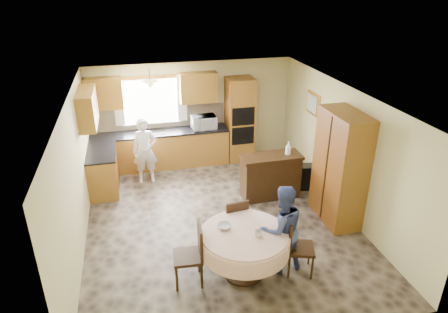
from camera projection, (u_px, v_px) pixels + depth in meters
name	position (u px, v px, depth m)	size (l,w,h in m)	color
floor	(219.00, 220.00, 7.82)	(5.00, 6.00, 0.01)	#6C5E4C
ceiling	(219.00, 96.00, 6.77)	(5.00, 6.00, 0.01)	white
wall_back	(192.00, 112.00, 9.94)	(5.00, 0.02, 2.50)	#CBC282
wall_front	(277.00, 270.00, 4.65)	(5.00, 0.02, 2.50)	#CBC282
wall_left	(76.00, 177.00, 6.76)	(0.02, 6.00, 2.50)	#CBC282
wall_right	(343.00, 150.00, 7.83)	(0.02, 6.00, 2.50)	#CBC282
window	(151.00, 102.00, 9.57)	(1.40, 0.03, 1.10)	white
curtain_left	(118.00, 102.00, 9.34)	(0.22, 0.02, 1.15)	white
curtain_right	(182.00, 98.00, 9.66)	(0.22, 0.02, 1.15)	white
base_cab_back	(161.00, 150.00, 9.84)	(3.30, 0.60, 0.88)	#AE7D2E
counter_back	(160.00, 132.00, 9.64)	(3.30, 0.64, 0.04)	black
base_cab_left	(103.00, 172.00, 8.75)	(0.60, 1.20, 0.88)	#AE7D2E
counter_left	(101.00, 152.00, 8.56)	(0.64, 1.20, 0.04)	black
backsplash	(158.00, 118.00, 9.78)	(3.30, 0.02, 0.55)	tan
wall_cab_left	(103.00, 93.00, 9.08)	(0.85, 0.33, 0.72)	#A27528
wall_cab_right	(198.00, 88.00, 9.55)	(0.90, 0.33, 0.72)	#A27528
wall_cab_side	(87.00, 108.00, 8.11)	(0.33, 1.20, 0.72)	#A27528
oven_tower	(240.00, 120.00, 10.00)	(0.66, 0.62, 2.12)	#AE7D2E
oven_upper	(243.00, 117.00, 9.64)	(0.56, 0.01, 0.45)	black
oven_lower	(243.00, 136.00, 9.85)	(0.56, 0.01, 0.45)	black
pendant	(150.00, 85.00, 8.93)	(0.36, 0.36, 0.18)	beige
sideboard	(270.00, 177.00, 8.47)	(1.27, 0.52, 0.91)	#38240F
space_heater	(307.00, 177.00, 8.88)	(0.41, 0.28, 0.56)	black
cupboard	(340.00, 168.00, 7.45)	(0.57, 1.14, 2.18)	#AE7D2E
dining_table	(244.00, 242.00, 6.16)	(1.40, 1.40, 0.80)	#38240F
chair_left	(193.00, 251.00, 6.05)	(0.47, 0.47, 1.02)	#38240F
chair_back	(235.00, 221.00, 6.85)	(0.46, 0.46, 0.97)	#38240F
chair_right	(296.00, 244.00, 6.27)	(0.52, 0.52, 0.96)	#38240F
framed_picture	(313.00, 103.00, 8.86)	(0.06, 0.58, 0.48)	gold
microwave	(204.00, 122.00, 9.75)	(0.59, 0.40, 0.33)	silver
person_sink	(145.00, 151.00, 8.99)	(0.55, 0.36, 1.52)	silver
person_dining	(282.00, 229.00, 6.26)	(0.73, 0.57, 1.49)	#39467D
bowl_sideboard	(259.00, 158.00, 8.22)	(0.22, 0.22, 0.05)	#B2B2B2
bottle_sideboard	(288.00, 149.00, 8.29)	(0.13, 0.13, 0.33)	silver
cup_table	(258.00, 233.00, 5.99)	(0.12, 0.12, 0.09)	#B2B2B2
bowl_table	(224.00, 226.00, 6.18)	(0.22, 0.22, 0.07)	#B2B2B2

